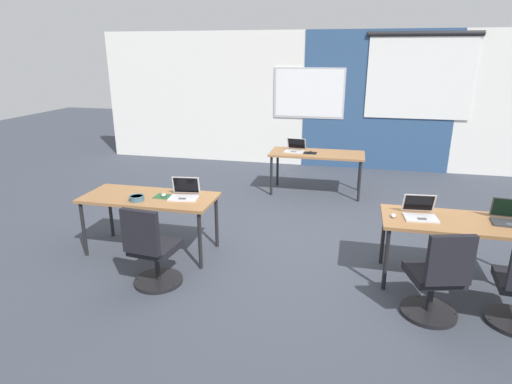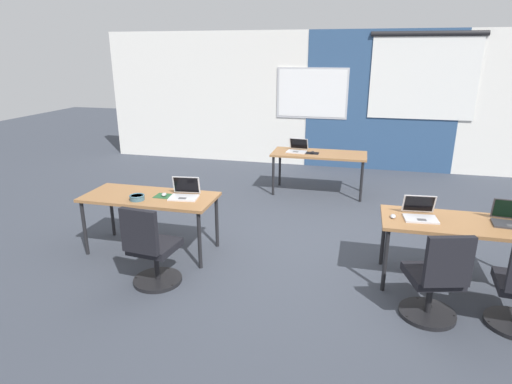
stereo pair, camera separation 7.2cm
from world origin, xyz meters
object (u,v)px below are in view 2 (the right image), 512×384
object	(u,v)px
desk_far_center	(319,156)
laptop_near_right_inner	(420,213)
laptop_far_left	(297,149)
chair_near_left_inner	(152,253)
mouse_near_left_inner	(164,194)
chair_near_right_inner	(435,284)
mouse_near_right_inner	(393,216)
desk_near_left	(150,200)
laptop_near_left_inner	(185,193)
mouse_far_left	(312,152)
snack_bowl	(137,197)
laptop_near_right_end	(510,219)
desk_near_right	(462,227)

from	to	relation	value
desk_far_center	laptop_near_right_inner	size ratio (longest dim) A/B	4.49
laptop_far_left	chair_near_left_inner	size ratio (longest dim) A/B	0.39
chair_near_left_inner	mouse_near_left_inner	bearing A→B (deg)	-69.01
desk_far_center	laptop_far_left	size ratio (longest dim) A/B	4.43
chair_near_right_inner	mouse_near_right_inner	bearing A→B (deg)	-77.72
desk_near_left	laptop_near_right_inner	xyz separation A→B (m)	(3.08, 0.02, 0.11)
laptop_near_left_inner	mouse_far_left	bearing A→B (deg)	58.96
laptop_far_left	mouse_far_left	world-z (taller)	laptop_far_left
mouse_near_right_inner	chair_near_left_inner	world-z (taller)	chair_near_left_inner
mouse_far_left	laptop_near_left_inner	size ratio (longest dim) A/B	0.31
mouse_near_left_inner	snack_bowl	world-z (taller)	snack_bowl
desk_far_center	mouse_near_right_inner	bearing A→B (deg)	-69.53
desk_far_center	mouse_near_left_inner	distance (m)	3.19
laptop_near_right_inner	mouse_near_left_inner	bearing A→B (deg)	174.83
laptop_near_left_inner	desk_near_left	bearing A→B (deg)	-179.63
laptop_near_right_end	mouse_near_left_inner	bearing A→B (deg)	-174.28
chair_near_right_inner	mouse_near_left_inner	bearing A→B (deg)	-29.73
mouse_near_right_inner	chair_near_right_inner	size ratio (longest dim) A/B	0.11
chair_near_left_inner	desk_near_right	bearing A→B (deg)	-160.11
desk_near_left	mouse_near_right_inner	xyz separation A→B (m)	(2.81, -0.05, 0.08)
mouse_far_left	mouse_near_right_inner	distance (m)	3.03
laptop_far_left	mouse_near_right_inner	bearing A→B (deg)	-57.33
laptop_near_right_inner	chair_near_left_inner	size ratio (longest dim) A/B	0.39
laptop_near_right_inner	chair_near_right_inner	xyz separation A→B (m)	(0.09, -0.75, -0.39)
laptop_far_left	mouse_far_left	bearing A→B (deg)	-7.99
mouse_near_right_inner	chair_near_right_inner	bearing A→B (deg)	-62.27
laptop_near_right_end	mouse_near_right_inner	size ratio (longest dim) A/B	3.40
mouse_near_left_inner	mouse_far_left	bearing A→B (deg)	61.75
mouse_near_right_inner	desk_near_left	bearing A→B (deg)	179.04
laptop_near_right_inner	laptop_far_left	bearing A→B (deg)	116.56
desk_far_center	mouse_far_left	size ratio (longest dim) A/B	14.41
desk_far_center	chair_near_right_inner	size ratio (longest dim) A/B	1.74
laptop_far_left	laptop_near_left_inner	xyz separation A→B (m)	(-0.93, -2.76, 0.00)
laptop_near_right_end	mouse_near_left_inner	world-z (taller)	laptop_near_right_end
laptop_far_left	laptop_near_right_end	bearing A→B (deg)	-40.95
laptop_far_left	laptop_near_left_inner	size ratio (longest dim) A/B	1.00
mouse_far_left	mouse_near_right_inner	world-z (taller)	mouse_far_left
desk_far_center	snack_bowl	xyz separation A→B (m)	(-1.82, -2.98, 0.10)
mouse_near_left_inner	chair_near_left_inner	distance (m)	0.91
mouse_near_right_inner	chair_near_right_inner	world-z (taller)	chair_near_right_inner
desk_near_right	laptop_near_right_inner	world-z (taller)	laptop_near_right_inner
desk_near_left	laptop_near_left_inner	size ratio (longest dim) A/B	4.42
desk_near_right	chair_near_right_inner	distance (m)	0.85
desk_near_left	laptop_far_left	distance (m)	3.13
mouse_near_right_inner	laptop_near_left_inner	world-z (taller)	laptop_near_left_inner
laptop_near_right_inner	chair_near_right_inner	size ratio (longest dim) A/B	0.39
laptop_near_right_inner	mouse_near_left_inner	xyz separation A→B (m)	(-2.91, 0.01, -0.03)
desk_near_left	desk_far_center	world-z (taller)	same
desk_far_center	laptop_near_left_inner	bearing A→B (deg)	-115.65
desk_near_left	snack_bowl	xyz separation A→B (m)	(-0.07, -0.18, 0.10)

